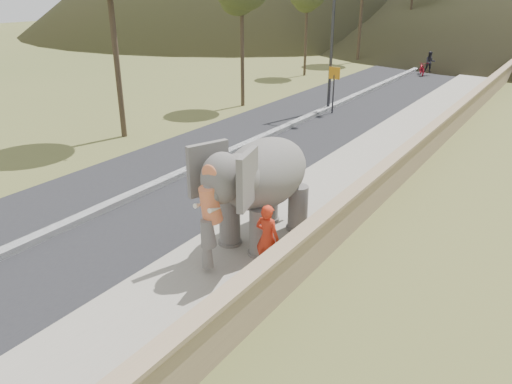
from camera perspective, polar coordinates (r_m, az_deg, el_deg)
ground at (r=12.00m, az=-3.79°, el=-9.06°), size 160.00×160.00×0.00m
road at (r=22.20m, az=1.28°, el=6.25°), size 7.00×120.00×0.03m
median at (r=22.18m, az=1.29°, el=6.48°), size 0.35×120.00×0.22m
walkway at (r=20.13m, az=13.48°, el=4.03°), size 3.00×120.00×0.15m
parapet at (r=19.53m, az=18.14°, el=4.42°), size 0.30×120.00×1.10m
lamppost at (r=26.67m, az=9.47°, el=19.35°), size 1.76×0.36×8.00m
signboard at (r=26.46m, az=8.89°, el=12.30°), size 0.60×0.08×2.40m
elephant_and_man at (r=12.64m, az=1.03°, el=0.46°), size 2.31×3.92×2.77m
motorcyclist at (r=39.99m, az=18.74°, el=13.46°), size 1.61×1.96×1.75m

